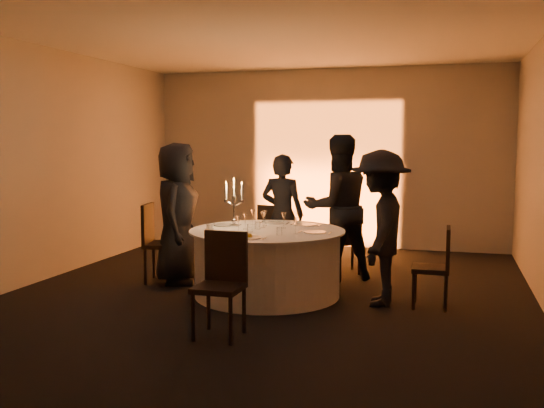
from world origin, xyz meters
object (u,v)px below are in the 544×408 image
(guest_left, at_px, (177,213))
(banquet_table, at_px, (267,263))
(guest_back_left, at_px, (282,215))
(chair_back_left, at_px, (275,234))
(chair_back_right, at_px, (345,237))
(chair_front, at_px, (222,277))
(chair_right, at_px, (438,263))
(candelabra, at_px, (234,209))
(coffee_cup, at_px, (209,227))
(guest_back_right, at_px, (338,208))
(guest_right, at_px, (380,228))
(chair_left, at_px, (157,238))

(guest_left, bearing_deg, banquet_table, -115.81)
(guest_left, distance_m, guest_back_left, 1.42)
(banquet_table, relative_size, chair_back_left, 1.94)
(chair_back_right, height_order, chair_front, chair_front)
(chair_right, bearing_deg, candelabra, -93.90)
(chair_front, distance_m, guest_left, 2.23)
(guest_back_left, xyz_separation_m, coffee_cup, (-0.53, -1.29, -0.01))
(coffee_cup, bearing_deg, guest_back_right, 42.86)
(chair_front, xyz_separation_m, guest_back_right, (0.63, 2.53, 0.40))
(banquet_table, xyz_separation_m, guest_right, (1.30, -0.03, 0.47))
(coffee_cup, bearing_deg, guest_left, 143.56)
(chair_back_right, xyz_separation_m, guest_right, (0.61, -1.42, 0.35))
(banquet_table, bearing_deg, guest_back_right, 58.10)
(coffee_cup, bearing_deg, chair_front, -63.54)
(guest_back_left, height_order, candelabra, guest_back_left)
(guest_back_right, relative_size, guest_right, 1.10)
(guest_back_left, bearing_deg, guest_left, 42.27)
(chair_right, bearing_deg, chair_front, -51.98)
(banquet_table, height_order, chair_back_left, chair_back_left)
(candelabra, bearing_deg, chair_right, -3.76)
(chair_front, distance_m, guest_back_left, 2.64)
(chair_front, distance_m, coffee_cup, 1.51)
(banquet_table, height_order, chair_front, chair_front)
(chair_back_right, bearing_deg, candelabra, 22.94)
(chair_back_left, distance_m, chair_right, 2.52)
(chair_left, bearing_deg, guest_back_right, -80.92)
(guest_back_right, bearing_deg, banquet_table, 26.19)
(chair_back_left, height_order, chair_front, chair_front)
(candelabra, bearing_deg, chair_left, 174.57)
(chair_front, height_order, guest_back_right, guest_back_right)
(chair_left, relative_size, guest_right, 0.59)
(banquet_table, distance_m, chair_right, 1.92)
(chair_back_right, height_order, coffee_cup, chair_back_right)
(guest_left, relative_size, guest_back_left, 1.09)
(guest_back_right, bearing_deg, chair_back_left, -45.84)
(guest_back_right, xyz_separation_m, coffee_cup, (-1.29, -1.20, -0.14))
(banquet_table, distance_m, chair_front, 1.51)
(chair_left, distance_m, guest_back_right, 2.34)
(coffee_cup, xyz_separation_m, candelabra, (0.19, 0.32, 0.18))
(chair_front, relative_size, guest_back_right, 0.51)
(chair_back_left, distance_m, chair_front, 2.77)
(chair_left, distance_m, chair_front, 2.34)
(chair_left, bearing_deg, chair_back_left, -62.24)
(chair_right, bearing_deg, guest_back_right, -129.24)
(chair_left, height_order, candelabra, candelabra)
(chair_back_right, height_order, candelabra, candelabra)
(chair_back_left, bearing_deg, chair_back_right, -161.22)
(chair_left, xyz_separation_m, guest_right, (2.84, -0.28, 0.29))
(chair_left, relative_size, guest_back_left, 0.62)
(chair_back_left, height_order, guest_right, guest_right)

